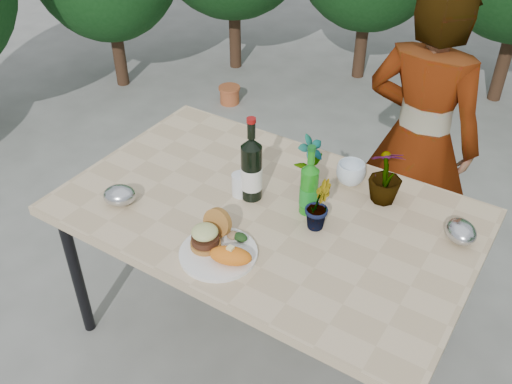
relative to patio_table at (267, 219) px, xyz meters
The scene contains 17 objects.
ground 0.69m from the patio_table, ahead, with size 80.00×80.00×0.00m, color slate.
patio_table is the anchor object (origin of this frame).
dinner_plate 0.33m from the patio_table, 90.87° to the right, with size 0.28×0.28×0.01m, color white.
burger_stack 0.33m from the patio_table, 101.23° to the right, with size 0.11×0.16×0.11m.
sweet_potato 0.36m from the patio_table, 79.50° to the right, with size 0.15×0.08×0.06m, color orange.
grilled_veg 0.24m from the patio_table, 86.87° to the right, with size 0.08×0.05×0.03m.
wine_bottle 0.21m from the patio_table, 161.08° to the left, with size 0.09×0.09×0.36m.
sparkling_water 0.23m from the patio_table, 26.08° to the left, with size 0.07×0.07×0.30m.
plastic_cup 0.17m from the patio_table, behind, with size 0.07×0.07×0.10m, color white.
seedling_left 0.29m from the patio_table, 74.34° to the left, with size 0.12×0.08×0.23m, color #29531C.
seedling_mid 0.26m from the patio_table, ahead, with size 0.11×0.09×0.20m, color #2E5B1F.
seedling_right 0.50m from the patio_table, 39.54° to the left, with size 0.13×0.13×0.24m, color #2A591E.
blue_bowl 0.40m from the patio_table, 58.83° to the left, with size 0.12×0.12×0.10m, color silver.
foil_packet_left 0.59m from the patio_table, 150.69° to the right, with size 0.13×0.11×0.08m, color #AFB2B6.
foil_packet_right 0.73m from the patio_table, 17.76° to the left, with size 0.13×0.11×0.08m, color #B0B1B7.
person 0.87m from the patio_table, 67.35° to the left, with size 0.55×0.36×1.51m, color #9A674D.
terracotta_pot 2.39m from the patio_table, 128.84° to the left, with size 0.17×0.17×0.14m.
Camera 1 is at (0.91, -1.50, 2.14)m, focal length 40.00 mm.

